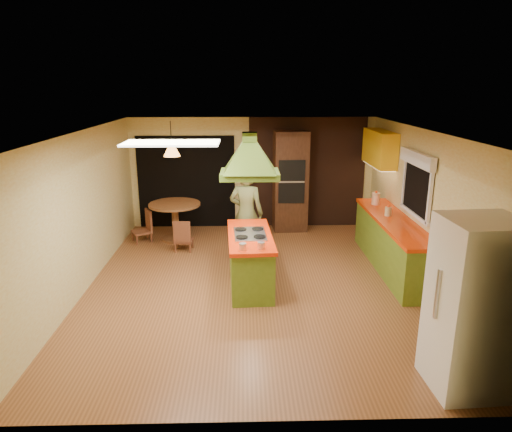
{
  "coord_description": "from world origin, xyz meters",
  "views": [
    {
      "loc": [
        -0.19,
        -7.0,
        3.2
      ],
      "look_at": [
        0.0,
        0.07,
        1.15
      ],
      "focal_mm": 32.0,
      "sensor_mm": 36.0,
      "label": 1
    }
  ],
  "objects_px": {
    "kitchen_island": "(250,259)",
    "refrigerator": "(474,307)",
    "man": "(246,213)",
    "canister_large": "(376,199)",
    "wall_oven": "(290,181)",
    "dining_table": "(175,214)"
  },
  "relations": [
    {
      "from": "kitchen_island",
      "to": "refrigerator",
      "type": "relative_size",
      "value": 0.92
    },
    {
      "from": "kitchen_island",
      "to": "man",
      "type": "distance_m",
      "value": 1.29
    },
    {
      "from": "man",
      "to": "canister_large",
      "type": "relative_size",
      "value": 7.6
    },
    {
      "from": "man",
      "to": "canister_large",
      "type": "bearing_deg",
      "value": -156.78
    },
    {
      "from": "kitchen_island",
      "to": "canister_large",
      "type": "relative_size",
      "value": 7.68
    },
    {
      "from": "canister_large",
      "to": "man",
      "type": "bearing_deg",
      "value": -170.19
    },
    {
      "from": "refrigerator",
      "to": "wall_oven",
      "type": "bearing_deg",
      "value": 100.47
    },
    {
      "from": "refrigerator",
      "to": "kitchen_island",
      "type": "bearing_deg",
      "value": 127.4
    },
    {
      "from": "man",
      "to": "wall_oven",
      "type": "relative_size",
      "value": 0.79
    },
    {
      "from": "man",
      "to": "refrigerator",
      "type": "relative_size",
      "value": 0.92
    },
    {
      "from": "dining_table",
      "to": "canister_large",
      "type": "distance_m",
      "value": 4.13
    },
    {
      "from": "kitchen_island",
      "to": "refrigerator",
      "type": "bearing_deg",
      "value": -52.37
    },
    {
      "from": "kitchen_island",
      "to": "wall_oven",
      "type": "distance_m",
      "value": 3.19
    },
    {
      "from": "kitchen_island",
      "to": "refrigerator",
      "type": "xyz_separation_m",
      "value": [
        2.32,
        -2.71,
        0.51
      ]
    },
    {
      "from": "man",
      "to": "canister_large",
      "type": "distance_m",
      "value": 2.59
    },
    {
      "from": "kitchen_island",
      "to": "wall_oven",
      "type": "height_order",
      "value": "wall_oven"
    },
    {
      "from": "kitchen_island",
      "to": "refrigerator",
      "type": "distance_m",
      "value": 3.6
    },
    {
      "from": "kitchen_island",
      "to": "dining_table",
      "type": "height_order",
      "value": "kitchen_island"
    },
    {
      "from": "man",
      "to": "refrigerator",
      "type": "xyz_separation_m",
      "value": [
        2.37,
        -3.93,
        0.08
      ]
    },
    {
      "from": "refrigerator",
      "to": "dining_table",
      "type": "bearing_deg",
      "value": 124.52
    },
    {
      "from": "wall_oven",
      "to": "refrigerator",
      "type": "bearing_deg",
      "value": -79.66
    },
    {
      "from": "wall_oven",
      "to": "canister_large",
      "type": "distance_m",
      "value": 2.04
    }
  ]
}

